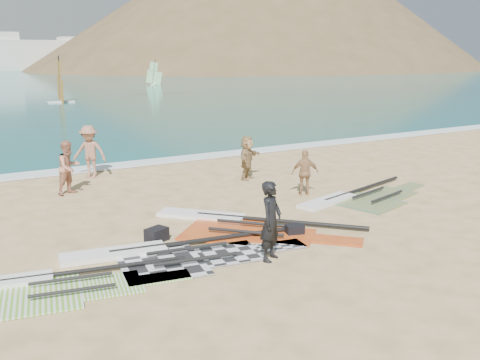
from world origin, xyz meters
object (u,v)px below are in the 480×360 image
beachgoer_mid (90,151)px  beachgoer_left (69,167)px  beachgoer_right (247,158)px  rig_grey (167,254)px  rig_orange (359,198)px  gear_bag_near (157,235)px  beachgoer_back (305,173)px  rig_green (50,285)px  person_wetsuit (271,221)px  rig_red (236,225)px  gear_bag_far (295,230)px

beachgoer_mid → beachgoer_left: bearing=-81.9°
beachgoer_mid → beachgoer_right: beachgoer_mid is taller
rig_grey → rig_orange: (7.27, 1.47, -0.00)m
gear_bag_near → beachgoer_right: (5.44, 4.59, 0.65)m
beachgoer_back → gear_bag_near: bearing=45.0°
rig_green → rig_orange: size_ratio=0.86×
rig_grey → person_wetsuit: person_wetsuit is taller
rig_grey → beachgoer_right: beachgoer_right is taller
beachgoer_left → gear_bag_near: bearing=-110.0°
rig_red → beachgoer_right: 5.64m
person_wetsuit → beachgoer_mid: 10.47m
rig_red → gear_bag_far: 1.67m
rig_orange → beachgoer_left: 9.56m
beachgoer_left → beachgoer_mid: beachgoer_mid is taller
rig_orange → beachgoer_mid: beachgoer_mid is taller
rig_orange → beachgoer_right: bearing=96.1°
beachgoer_back → rig_green: bearing=48.9°
rig_red → beachgoer_left: size_ratio=2.95×
gear_bag_near → rig_orange: bearing=2.9°
gear_bag_near → beachgoer_mid: size_ratio=0.27×
rig_green → rig_red: rig_red is taller
rig_green → beachgoer_left: 7.64m
rig_orange → beachgoer_back: 1.91m
beachgoer_mid → beachgoer_right: bearing=4.8°
rig_grey → beachgoer_mid: beachgoer_mid is taller
person_wetsuit → beachgoer_back: bearing=12.1°
person_wetsuit → beachgoer_mid: bearing=63.7°
person_wetsuit → beachgoer_left: (-2.50, 8.28, -0.02)m
rig_green → beachgoer_mid: (3.41, 9.40, 0.94)m
rig_green → rig_orange: bearing=21.1°
gear_bag_near → gear_bag_far: 3.53m
rig_red → rig_grey: bearing=-110.1°
rig_green → gear_bag_far: 6.13m
gear_bag_far → person_wetsuit: (-1.48, -1.09, 0.78)m
rig_green → beachgoer_back: beachgoer_back is taller
rig_red → beachgoer_right: size_ratio=3.24×
rig_green → beachgoer_back: bearing=30.4°
gear_bag_far → beachgoer_back: size_ratio=0.30×
person_wetsuit → beachgoer_back: size_ratio=1.21×
rig_orange → gear_bag_far: bearing=-170.6°
rig_grey → beachgoer_mid: (0.72, 9.03, 0.94)m
gear_bag_near → beachgoer_mid: (0.53, 7.91, 0.82)m
rig_red → beachgoer_right: bearing=102.1°
rig_green → beachgoer_right: (8.33, 6.07, 0.77)m
rig_orange → gear_bag_far: 4.22m
gear_bag_far → beachgoer_left: beachgoer_left is taller
rig_orange → beachgoer_left: size_ratio=3.12×
beachgoer_back → beachgoer_left: bearing=-2.6°
rig_orange → rig_green: bearing=175.3°
beachgoer_right → rig_red: bearing=-161.3°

